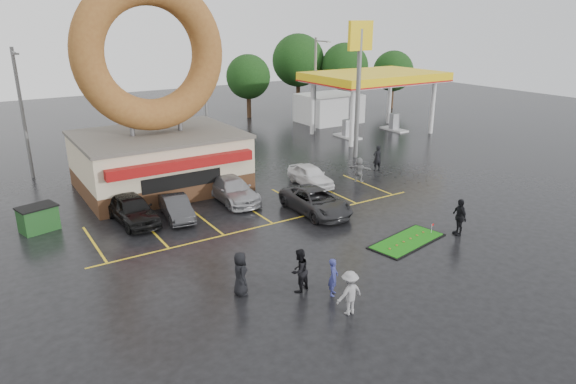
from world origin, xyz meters
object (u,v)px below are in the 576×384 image
person_blue (333,277)px  streetlight_right (316,83)px  putting_green (407,241)px  streetlight_left (22,111)px  car_dgrey (177,208)px  car_white (310,175)px  donut_shop (156,121)px  car_silver (232,190)px  car_grey (316,201)px  gas_station (354,92)px  car_black (132,209)px  dumpster (38,219)px  person_cameraman (459,217)px  streetlight_mid (206,93)px  shell_sign (359,64)px

person_blue → streetlight_right: bearing=11.0°
streetlight_right → putting_green: streetlight_right is taller
streetlight_left → car_dgrey: 14.74m
streetlight_right → car_white: (-10.34, -14.02, -4.08)m
car_white → donut_shop: bearing=153.3°
car_white → putting_green: bearing=-92.6°
car_silver → car_grey: (3.15, -4.47, -0.02)m
gas_station → car_black: (-26.47, -13.18, -2.91)m
streetlight_right → car_dgrey: size_ratio=2.35×
streetlight_right → dumpster: (-27.04, -12.60, -4.13)m
car_dgrey → person_cameraman: 15.43m
streetlight_right → donut_shop: bearing=-154.8°
person_blue → gas_station: bearing=4.4°
car_white → car_silver: bearing=-177.0°
car_white → putting_green: size_ratio=0.89×
car_dgrey → car_silver: bearing=20.8°
car_silver → streetlight_mid: bearing=74.0°
shell_sign → car_silver: (-13.19, -4.03, -6.65)m
person_cameraman → donut_shop: bearing=-127.4°
donut_shop → putting_green: bearing=-63.8°
car_silver → person_blue: bearing=-95.7°
shell_sign → car_dgrey: (-17.18, -4.97, -6.75)m
dumpster → streetlight_left: bearing=69.5°
donut_shop → shell_sign: donut_shop is taller
gas_station → putting_green: bearing=-123.6°
streetlight_mid → person_blue: size_ratio=5.57×
donut_shop → person_cameraman: 19.48m
car_silver → putting_green: (4.72, -10.32, -0.69)m
person_blue → car_white: bearing=13.8°
shell_sign → car_white: size_ratio=2.57×
gas_station → car_dgrey: 28.07m
person_blue → streetlight_mid: bearing=32.1°
shell_sign → person_cameraman: size_ratio=5.39×
person_blue → car_black: bearing=65.7°
donut_shop → dumpster: donut_shop is taller
car_grey → person_blue: 9.33m
streetlight_left → dumpster: streetlight_left is taller
streetlight_right → person_cameraman: (-8.56, -25.02, -3.80)m
shell_sign → streetlight_right: bearing=73.2°
shell_sign → car_black: 20.99m
streetlight_mid → person_cameraman: size_ratio=4.57×
donut_shop → shell_sign: bearing=-3.5°
car_grey → putting_green: (1.56, -5.85, -0.67)m
donut_shop → gas_station: size_ratio=0.99×
streetlight_mid → streetlight_right: 12.04m
shell_sign → car_white: 10.74m
car_black → person_blue: (4.62, -12.26, 0.02)m
car_white → streetlight_right: bearing=57.2°
donut_shop → person_blue: 17.88m
gas_station → streetlight_left: 30.04m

